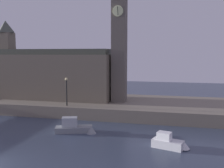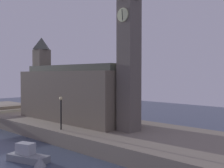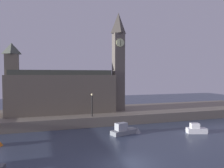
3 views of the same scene
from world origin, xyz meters
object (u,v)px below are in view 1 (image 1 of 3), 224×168
at_px(streetlamp, 67,88).
at_px(boat_ferry_white, 170,143).
at_px(clock_tower, 119,35).
at_px(parliament_hall, 51,74).
at_px(boat_cruiser_grey, 77,128).

distance_m(streetlamp, boat_ferry_white, 15.54).
bearing_deg(clock_tower, streetlamp, -142.38).
height_order(clock_tower, streetlamp, clock_tower).
bearing_deg(clock_tower, parliament_hall, 176.63).
height_order(clock_tower, parliament_hall, clock_tower).
relative_size(clock_tower, boat_ferry_white, 5.16).
distance_m(parliament_hall, boat_ferry_white, 22.29).
xyz_separation_m(clock_tower, boat_ferry_white, (7.07, -12.59, -9.96)).
bearing_deg(boat_cruiser_grey, clock_tower, 77.33).
distance_m(parliament_hall, streetlamp, 6.92).
relative_size(parliament_hall, boat_ferry_white, 5.20).
relative_size(parliament_hall, streetlamp, 4.93).
bearing_deg(streetlamp, boat_cruiser_grey, -58.39).
xyz_separation_m(parliament_hall, streetlamp, (4.55, -5.05, -1.32)).
relative_size(clock_tower, streetlamp, 4.90).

